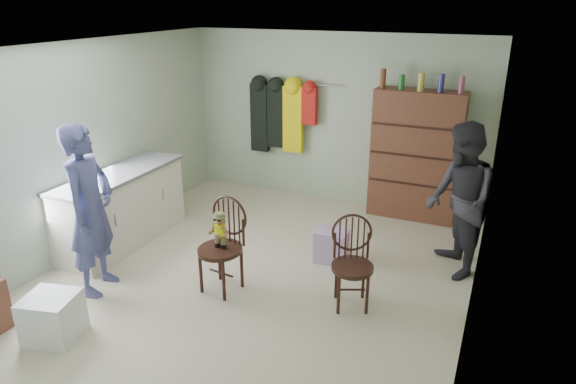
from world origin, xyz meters
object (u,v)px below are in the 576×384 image
at_px(chair_front, 223,239).
at_px(chair_far, 352,259).
at_px(dresser, 416,155).
at_px(counter, 121,208).

height_order(chair_front, chair_far, chair_front).
height_order(chair_far, dresser, dresser).
bearing_deg(counter, chair_far, -3.61).
relative_size(chair_front, dresser, 0.50).
xyz_separation_m(chair_front, dresser, (1.46, 2.75, 0.32)).
relative_size(counter, chair_front, 1.81).
bearing_deg(counter, dresser, 35.69).
xyz_separation_m(chair_far, dresser, (0.13, 2.49, 0.40)).
xyz_separation_m(chair_front, chair_far, (1.33, 0.26, -0.08)).
bearing_deg(chair_far, counter, 153.16).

